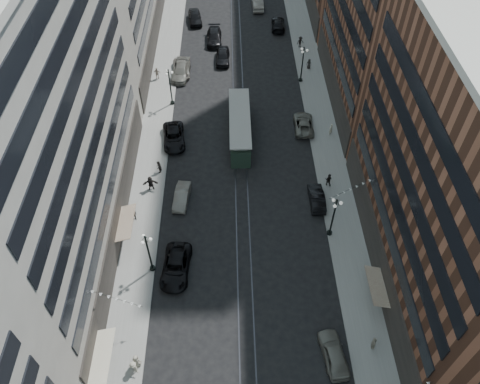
{
  "coord_description": "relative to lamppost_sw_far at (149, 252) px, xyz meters",
  "views": [
    {
      "loc": [
        -1.04,
        2.15,
        40.2
      ],
      "look_at": [
        -0.3,
        33.84,
        5.0
      ],
      "focal_mm": 35.0,
      "sensor_mm": 36.0,
      "label": 1
    }
  ],
  "objects": [
    {
      "name": "ground",
      "position": [
        9.2,
        32.0,
        -3.1
      ],
      "size": [
        220.0,
        220.0,
        0.0
      ],
      "primitive_type": "plane",
      "color": "black",
      "rests_on": "ground"
    },
    {
      "name": "sidewalk_west",
      "position": [
        -1.8,
        42.0,
        -3.02
      ],
      "size": [
        4.0,
        180.0,
        0.15
      ],
      "primitive_type": "cube",
      "color": "gray",
      "rests_on": "ground"
    },
    {
      "name": "sidewalk_east",
      "position": [
        20.2,
        42.0,
        -3.02
      ],
      "size": [
        4.0,
        180.0,
        0.15
      ],
      "primitive_type": "cube",
      "color": "gray",
      "rests_on": "ground"
    },
    {
      "name": "rail_west",
      "position": [
        8.5,
        42.0,
        -3.09
      ],
      "size": [
        0.12,
        180.0,
        0.02
      ],
      "primitive_type": "cube",
      "color": "#2D2D33",
      "rests_on": "ground"
    },
    {
      "name": "rail_east",
      "position": [
        9.9,
        42.0,
        -3.09
      ],
      "size": [
        0.12,
        180.0,
        0.02
      ],
      "primitive_type": "cube",
      "color": "#2D2D33",
      "rests_on": "ground"
    },
    {
      "name": "building_west_mid",
      "position": [
        -7.8,
        5.0,
        10.9
      ],
      "size": [
        8.0,
        36.0,
        28.0
      ],
      "primitive_type": "cube",
      "color": "#A7A294",
      "rests_on": "ground"
    },
    {
      "name": "building_east_mid",
      "position": [
        26.2,
        -0.0,
        8.9
      ],
      "size": [
        8.0,
        30.0,
        24.0
      ],
      "primitive_type": "cube",
      "color": "brown",
      "rests_on": "ground"
    },
    {
      "name": "lamppost_sw_far",
      "position": [
        0.0,
        0.0,
        0.0
      ],
      "size": [
        1.03,
        1.14,
        5.52
      ],
      "color": "black",
      "rests_on": "sidewalk_west"
    },
    {
      "name": "lamppost_sw_mid",
      "position": [
        0.0,
        27.0,
        0.0
      ],
      "size": [
        1.03,
        1.14,
        5.52
      ],
      "color": "black",
      "rests_on": "sidewalk_west"
    },
    {
      "name": "lamppost_se_far",
      "position": [
        18.4,
        4.0,
        0.0
      ],
      "size": [
        1.03,
        1.14,
        5.52
      ],
      "color": "black",
      "rests_on": "sidewalk_east"
    },
    {
      "name": "lamppost_se_mid",
      "position": [
        18.4,
        32.0,
        0.0
      ],
      "size": [
        1.03,
        1.14,
        5.52
      ],
      "color": "black",
      "rests_on": "sidewalk_east"
    },
    {
      "name": "streetcar",
      "position": [
        9.2,
        19.99,
        -1.59
      ],
      "size": [
        2.62,
        11.82,
        3.27
      ],
      "color": "#24382B",
      "rests_on": "ground"
    },
    {
      "name": "car_2",
      "position": [
        2.4,
        -0.21,
        -2.3
      ],
      "size": [
        3.07,
        5.93,
        1.6
      ],
      "primitive_type": "imported",
      "rotation": [
        0.0,
        0.0,
        -0.07
      ],
      "color": "black",
      "rests_on": "ground"
    },
    {
      "name": "car_4",
      "position": [
        16.67,
        -9.39,
        -2.3
      ],
      "size": [
        2.51,
        4.91,
        1.6
      ],
      "primitive_type": "imported",
      "rotation": [
        0.0,
        0.0,
        3.28
      ],
      "color": "slate",
      "rests_on": "ground"
    },
    {
      "name": "pedestrian_1",
      "position": [
        -0.3,
        -9.71,
        -2.12
      ],
      "size": [
        0.89,
        0.61,
        1.66
      ],
      "primitive_type": "imported",
      "rotation": [
        0.0,
        0.0,
        2.92
      ],
      "color": "gray",
      "rests_on": "sidewalk_west"
    },
    {
      "name": "pedestrian_2",
      "position": [
        -2.67,
        6.48,
        -2.02
      ],
      "size": [
        1.01,
        0.77,
        1.85
      ],
      "primitive_type": "imported",
      "rotation": [
        0.0,
        0.0,
        -0.35
      ],
      "color": "black",
      "rests_on": "sidewalk_west"
    },
    {
      "name": "pedestrian_4",
      "position": [
        20.28,
        -8.63,
        -2.12
      ],
      "size": [
        0.62,
        1.04,
        1.66
      ],
      "primitive_type": "imported",
      "rotation": [
        0.0,
        0.0,
        1.38
      ],
      "color": "#A69E89",
      "rests_on": "sidewalk_east"
    },
    {
      "name": "car_7",
      "position": [
        0.8,
        19.23,
        -2.3
      ],
      "size": [
        3.31,
        6.02,
        1.6
      ],
      "primitive_type": "imported",
      "rotation": [
        0.0,
        0.0,
        0.12
      ],
      "color": "black",
      "rests_on": "ground"
    },
    {
      "name": "car_8",
      "position": [
        0.8,
        33.8,
        -2.28
      ],
      "size": [
        2.91,
        5.86,
        1.64
      ],
      "primitive_type": "imported",
      "rotation": [
        0.0,
        0.0,
        -0.11
      ],
      "color": "#66645B",
      "rests_on": "ground"
    },
    {
      "name": "car_9",
      "position": [
        2.23,
        49.91,
        -2.2
      ],
      "size": [
        2.79,
        5.48,
        1.79
      ],
      "primitive_type": "imported",
      "rotation": [
        0.0,
        0.0,
        0.13
      ],
      "color": "black",
      "rests_on": "ground"
    },
    {
      "name": "car_10",
      "position": [
        17.6,
        8.58,
        -2.36
      ],
      "size": [
        1.62,
        4.52,
        1.48
      ],
      "primitive_type": "imported",
      "rotation": [
        0.0,
        0.0,
        3.15
      ],
      "color": "black",
      "rests_on": "ground"
    },
    {
      "name": "car_11",
      "position": [
        17.6,
        21.53,
        -2.37
      ],
      "size": [
        2.58,
        5.3,
        1.45
      ],
      "primitive_type": "imported",
      "rotation": [
        0.0,
        0.0,
        3.11
      ],
      "color": "slate",
      "rests_on": "ground"
    },
    {
      "name": "car_12",
      "position": [
        16.27,
        47.52,
        -2.33
      ],
      "size": [
        2.47,
        5.38,
        1.53
      ],
      "primitive_type": "imported",
      "rotation": [
        0.0,
        0.0,
        3.08
      ],
      "color": "black",
      "rests_on": "ground"
    },
    {
      "name": "car_13",
      "position": [
        7.0,
        37.68,
        -2.23
      ],
      "size": [
        2.14,
        5.1,
        1.72
      ],
      "primitive_type": "imported",
      "rotation": [
        0.0,
        0.0,
        -0.02
      ],
      "color": "black",
      "rests_on": "ground"
    },
    {
      "name": "car_14",
      "position": [
        13.19,
        54.69,
        -2.22
      ],
      "size": [
        1.98,
        5.36,
        1.75
      ],
      "primitive_type": "imported",
      "rotation": [
        0.0,
        0.0,
        3.17
      ],
      "color": "gray",
      "rests_on": "ground"
    },
    {
      "name": "pedestrian_5",
      "position": [
        -1.25,
        10.98,
        -2.01
      ],
      "size": [
        1.79,
        0.68,
        1.88
      ],
      "primitive_type": "imported",
      "rotation": [
        0.0,
        0.0,
        0.11
      ],
      "color": "black",
      "rests_on": "sidewalk_west"
    },
    {
      "name": "pedestrian_6",
      "position": [
        -2.6,
        33.06,
        -2.04
      ],
      "size": [
        1.06,
        0.5,
        1.81
      ],
      "primitive_type": "imported",
      "rotation": [
        0.0,
        0.0,
        3.13
      ],
      "color": "#B4A695",
      "rests_on": "sidewalk_west"
    },
    {
      "name": "pedestrian_7",
      "position": [
        19.27,
        11.14,
        -2.11
      ],
      "size": [
        0.92,
        0.73,
        1.67
      ],
      "primitive_type": "imported",
      "rotation": [
        0.0,
        0.0,
        2.73
      ],
      "color": "black",
      "rests_on": "sidewalk_east"
    },
    {
      "name": "pedestrian_8",
      "position": [
        20.94,
        20.1,
        -2.14
      ],
      "size": [
        0.69,
        0.67,
        1.6
      ],
      "primitive_type": "imported",
      "rotation": [
        0.0,
        0.0,
        3.85
      ],
      "color": "beige",
      "rests_on": "sidewalk_east"
    },
    {
      "name": "pedestrian_9",
      "position": [
        19.31,
        41.28,
        -2.06
      ],
      "size": [
        1.24,
        0.84,
        1.78
      ],
      "primitive_type": "imported",
      "rotation": [
        0.0,
        0.0,
        0.35
      ],
      "color": "black",
      "rests_on": "sidewalk_east"
    },
    {
      "name": "car_extra_0",
      "position": [
        0.8,
        34.61,
        -2.33
      ],
      "size": [
        2.66,
        5.55,
        1.53
      ],
      "primitive_type": "imported",
      "rotation": [
        0.0,
        0.0,
        0.02
      ],
      "color": "gray",
      "rests_on": "ground"
    },
    {
      "name": "car_extra_1",
      "position": [
        2.4,
        9.17,
        -2.38
      ],
      "size": [
        2.01,
        4.51,
        1.44
      ],
      "primitive_type": "imported",
      "rotation": [
        0.0,
        0.0,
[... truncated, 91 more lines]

